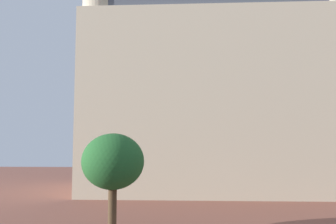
% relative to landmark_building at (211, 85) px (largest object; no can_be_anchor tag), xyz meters
% --- Properties ---
extents(landmark_building, '(23.24, 13.21, 36.37)m').
position_rel_landmark_building_xyz_m(landmark_building, '(0.00, 0.00, 0.00)').
color(landmark_building, beige).
rests_on(landmark_building, ground_plane).
extents(tree_curb_far, '(2.87, 2.87, 4.75)m').
position_rel_landmark_building_xyz_m(tree_curb_far, '(-5.77, -17.91, -6.62)').
color(tree_curb_far, '#4C3823').
rests_on(tree_curb_far, ground_plane).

